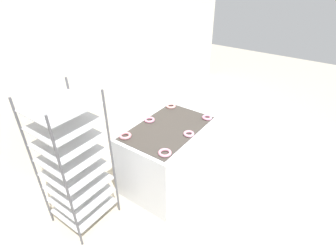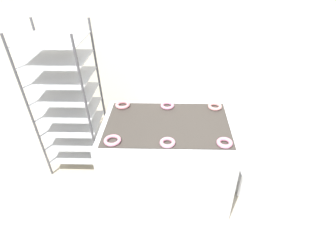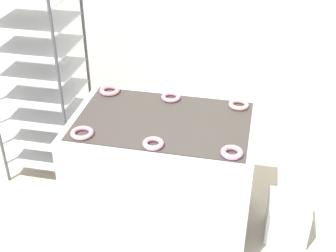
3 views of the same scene
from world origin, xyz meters
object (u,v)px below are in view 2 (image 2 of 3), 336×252
(donut_near_center, at_px, (167,143))
(donut_far_center, at_px, (167,106))
(glaze_bin, at_px, (250,177))
(donut_far_right, at_px, (215,106))
(baking_rack_cart, at_px, (69,102))
(donut_far_left, at_px, (123,105))
(donut_near_right, at_px, (225,143))
(donut_near_left, at_px, (112,140))
(fryer_machine, at_px, (168,158))

(donut_near_center, bearing_deg, donut_far_center, 91.40)
(glaze_bin, height_order, donut_far_center, donut_far_center)
(glaze_bin, relative_size, donut_far_right, 2.29)
(baking_rack_cart, distance_m, donut_far_center, 1.10)
(glaze_bin, bearing_deg, donut_far_right, 149.36)
(donut_far_left, bearing_deg, donut_far_center, -0.26)
(donut_near_right, bearing_deg, donut_far_center, 129.79)
(glaze_bin, xyz_separation_m, donut_far_left, (-1.37, 0.26, 0.74))
(donut_near_right, distance_m, donut_far_center, 0.77)
(donut_near_left, relative_size, donut_far_left, 0.98)
(donut_far_center, distance_m, donut_far_right, 0.48)
(donut_near_center, height_order, donut_far_right, donut_near_center)
(baking_rack_cart, relative_size, donut_near_center, 12.48)
(fryer_machine, xyz_separation_m, donut_far_left, (-0.47, 0.29, 0.46))
(baking_rack_cart, relative_size, donut_near_right, 12.25)
(donut_far_left, xyz_separation_m, donut_far_right, (0.94, -0.01, -0.00))
(donut_far_center, xyz_separation_m, donut_far_right, (0.48, -0.01, 0.00))
(fryer_machine, height_order, baking_rack_cart, baking_rack_cart)
(donut_near_center, bearing_deg, donut_near_left, 177.54)
(donut_near_center, xyz_separation_m, donut_far_center, (-0.01, 0.60, -0.00))
(donut_near_left, relative_size, donut_far_right, 1.05)
(baking_rack_cart, bearing_deg, donut_far_center, -8.52)
(fryer_machine, bearing_deg, donut_far_right, 31.01)
(donut_far_right, bearing_deg, donut_far_left, 179.36)
(fryer_machine, distance_m, donut_near_left, 0.71)
(fryer_machine, xyz_separation_m, donut_near_right, (0.48, -0.30, 0.46))
(donut_near_right, distance_m, donut_far_right, 0.58)
(donut_far_left, distance_m, donut_far_center, 0.46)
(baking_rack_cart, bearing_deg, donut_near_center, -34.61)
(baking_rack_cart, distance_m, donut_far_left, 0.65)
(fryer_machine, distance_m, donut_near_right, 0.73)
(donut_far_center, bearing_deg, donut_near_right, -50.21)
(glaze_bin, distance_m, donut_far_center, 1.20)
(fryer_machine, distance_m, glaze_bin, 0.95)
(donut_near_center, xyz_separation_m, donut_far_left, (-0.47, 0.60, 0.00))
(donut_near_right, xyz_separation_m, donut_far_left, (-0.95, 0.59, 0.00))
(donut_near_right, relative_size, donut_far_center, 0.97)
(donut_far_left, relative_size, donut_far_right, 1.07)
(donut_far_left, bearing_deg, donut_far_right, -0.64)
(fryer_machine, relative_size, glaze_bin, 3.87)
(baking_rack_cart, xyz_separation_m, donut_near_center, (1.10, -0.76, 0.06))
(donut_far_left, relative_size, donut_far_center, 1.08)
(fryer_machine, height_order, donut_far_center, donut_far_center)
(donut_near_left, distance_m, donut_far_left, 0.58)
(donut_near_left, bearing_deg, baking_rack_cart, 130.63)
(baking_rack_cart, distance_m, donut_near_right, 1.75)
(donut_far_left, height_order, donut_far_center, donut_far_left)
(donut_far_right, bearing_deg, donut_near_center, -128.55)
(glaze_bin, distance_m, donut_near_center, 1.21)
(donut_far_left, bearing_deg, donut_near_right, -31.93)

